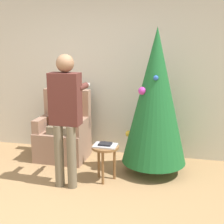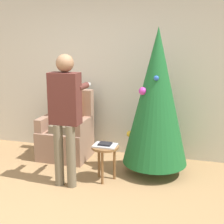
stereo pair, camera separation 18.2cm
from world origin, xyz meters
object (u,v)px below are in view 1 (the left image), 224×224
at_px(person_seated, 62,115).
at_px(armchair, 64,135).
at_px(person_standing, 65,110).
at_px(christmas_tree, 155,97).
at_px(side_stool, 105,152).

bearing_deg(person_seated, armchair, 90.00).
distance_m(person_seated, person_standing, 1.02).
height_order(christmas_tree, armchair, christmas_tree).
bearing_deg(christmas_tree, person_seated, 172.66).
bearing_deg(christmas_tree, person_standing, -147.09).
bearing_deg(person_standing, person_seated, 115.81).
xyz_separation_m(christmas_tree, armchair, (-1.47, 0.22, -0.73)).
distance_m(christmas_tree, side_stool, 1.03).
distance_m(christmas_tree, armchair, 1.66).
height_order(christmas_tree, person_standing, christmas_tree).
xyz_separation_m(person_seated, side_stool, (0.87, -0.62, -0.31)).
bearing_deg(side_stool, christmas_tree, 35.49).
xyz_separation_m(christmas_tree, person_standing, (-1.05, -0.68, -0.09)).
bearing_deg(armchair, person_standing, -65.00).
bearing_deg(side_stool, person_standing, -150.83).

